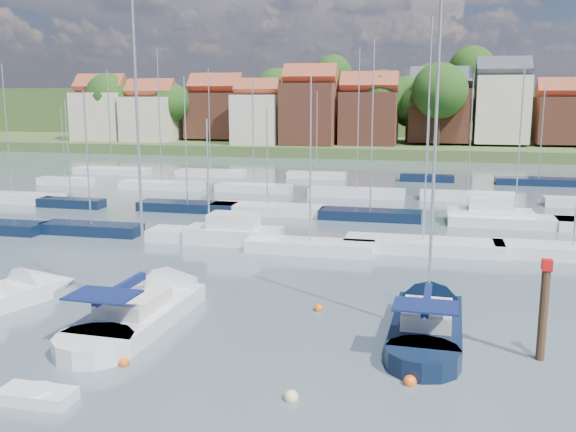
# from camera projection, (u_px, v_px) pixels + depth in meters

# --- Properties ---
(ground) EXTENTS (260.00, 260.00, 0.00)m
(ground) POSITION_uv_depth(u_px,v_px,m) (344.00, 202.00, 64.87)
(ground) COLOR #405057
(ground) RESTS_ON ground
(sailboat_centre) EXTENTS (3.82, 12.93, 17.36)m
(sailboat_centre) POSITION_uv_depth(u_px,v_px,m) (156.00, 304.00, 32.33)
(sailboat_centre) COLOR silver
(sailboat_centre) RESTS_ON ground
(sailboat_navy) EXTENTS (3.36, 11.58, 15.94)m
(sailboat_navy) POSITION_uv_depth(u_px,v_px,m) (428.00, 318.00, 30.32)
(sailboat_navy) COLOR black
(sailboat_navy) RESTS_ON ground
(tender) EXTENTS (2.71, 1.26, 0.58)m
(tender) POSITION_uv_depth(u_px,v_px,m) (37.00, 396.00, 22.81)
(tender) COLOR silver
(tender) RESTS_ON ground
(timber_piling) EXTENTS (0.40, 0.40, 6.52)m
(timber_piling) POSITION_uv_depth(u_px,v_px,m) (542.00, 332.00, 26.22)
(timber_piling) COLOR #4C331E
(timber_piling) RESTS_ON ground
(buoy_c) EXTENTS (0.44, 0.44, 0.44)m
(buoy_c) POSITION_uv_depth(u_px,v_px,m) (124.00, 365.00, 25.91)
(buoy_c) COLOR #D85914
(buoy_c) RESTS_ON ground
(buoy_d) EXTENTS (0.54, 0.54, 0.54)m
(buoy_d) POSITION_uv_depth(u_px,v_px,m) (291.00, 400.00, 22.98)
(buoy_d) COLOR beige
(buoy_d) RESTS_ON ground
(buoy_e) EXTENTS (0.45, 0.45, 0.45)m
(buoy_e) POSITION_uv_depth(u_px,v_px,m) (318.00, 311.00, 32.42)
(buoy_e) COLOR #D85914
(buoy_e) RESTS_ON ground
(buoy_f) EXTENTS (0.52, 0.52, 0.52)m
(buoy_f) POSITION_uv_depth(u_px,v_px,m) (410.00, 384.00, 24.21)
(buoy_f) COLOR #D85914
(buoy_f) RESTS_ON ground
(marina_field) EXTENTS (79.62, 41.41, 15.93)m
(marina_field) POSITION_uv_depth(u_px,v_px,m) (357.00, 207.00, 59.72)
(marina_field) COLOR silver
(marina_field) RESTS_ON ground
(far_shore_town) EXTENTS (212.46, 90.00, 22.27)m
(far_shore_town) POSITION_uv_depth(u_px,v_px,m) (409.00, 120.00, 152.18)
(far_shore_town) COLOR #45572B
(far_shore_town) RESTS_ON ground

